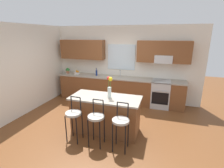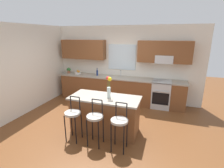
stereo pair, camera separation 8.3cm
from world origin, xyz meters
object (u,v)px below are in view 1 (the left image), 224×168
Objects in this scene: oven_range at (160,94)px; kitchen_island at (106,114)px; flower_vase at (110,86)px; bar_stool_middle at (96,119)px; fruit_bowl_oranges at (77,73)px; bottle_olive_oil at (96,73)px; potted_plant_small at (68,70)px; bar_stool_near at (74,115)px; bar_stool_far at (121,123)px.

oven_range is 0.53× the size of kitchen_island.
flower_vase is (-1.15, -1.99, 0.74)m from oven_range.
bar_stool_middle is at bearing -99.94° from flower_vase.
oven_range is at bearing -0.51° from fruit_bowl_oranges.
bottle_olive_oil is 1.29× the size of potted_plant_small.
kitchen_island is at bearing -175.24° from flower_vase.
potted_plant_small is (-2.29, 2.62, 0.41)m from bar_stool_middle.
bar_stool_middle is (0.55, 0.00, 0.00)m from bar_stool_near.
potted_plant_small reaches higher than kitchen_island.
kitchen_island is 2.36m from bottle_olive_oil.
kitchen_island is (-1.26, -2.00, 0.00)m from oven_range.
flower_vase reaches higher than kitchen_island.
bar_stool_far is (0.55, 0.00, 0.00)m from bar_stool_middle.
kitchen_island is at bearing 90.00° from bar_stool_middle.
kitchen_island is 1.65× the size of bar_stool_near.
bar_stool_near and bar_stool_far have the same top height.
potted_plant_small is (-1.22, 0.00, 0.01)m from bottle_olive_oil.
bar_stool_far is at bearing -53.53° from flower_vase.
bar_stool_near is at bearing -62.79° from fruit_bowl_oranges.
oven_range is 0.88× the size of bar_stool_near.
flower_vase reaches higher than bar_stool_far.
flower_vase is at bearing -59.60° from bottle_olive_oil.
bar_stool_far is 0.94m from flower_vase.
bar_stool_middle and bar_stool_far have the same top height.
fruit_bowl_oranges reaches higher than bar_stool_far.
oven_range is at bearing -0.61° from bottle_olive_oil.
kitchen_island is at bearing -61.99° from bottle_olive_oil.
fruit_bowl_oranges is at bearing 117.21° from bar_stool_near.
potted_plant_small reaches higher than bar_stool_middle.
oven_range is 2.42m from flower_vase.
fruit_bowl_oranges is (-2.45, 2.62, 0.33)m from bar_stool_far.
kitchen_island is at bearing -41.43° from potted_plant_small.
bottle_olive_oil is at bearing -0.01° from potted_plant_small.
flower_vase is (0.66, 0.60, 0.56)m from bar_stool_near.
bar_stool_far is (-0.71, -2.59, 0.18)m from oven_range.
flower_vase is (-0.44, 0.60, 0.56)m from bar_stool_far.
potted_plant_small is at bearing 179.99° from bottle_olive_oil.
flower_vase reaches higher than oven_range.
bar_stool_middle is 2.86m from bottle_olive_oil.
kitchen_island is at bearing 132.86° from bar_stool_far.
bar_stool_near reaches higher than oven_range.
oven_range is 3.60m from potted_plant_small.
flower_vase reaches higher than bar_stool_near.
fruit_bowl_oranges reaches higher than oven_range.
bottle_olive_oil reaches higher than bar_stool_middle.
bar_stool_far is at bearing -46.95° from fruit_bowl_oranges.
kitchen_island is 0.83m from bar_stool_near.
oven_range is 3.83× the size of fruit_bowl_oranges.
kitchen_island is at bearing -46.90° from fruit_bowl_oranges.
bar_stool_far is 1.99× the size of flower_vase.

